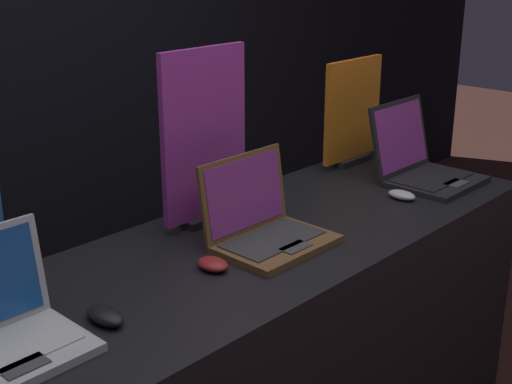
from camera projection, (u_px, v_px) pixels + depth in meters
display_counter at (255, 375)px, 2.23m from camera, size 2.08×0.69×0.91m
mouse_front at (105, 316)px, 1.63m from camera, size 0.06×0.11×0.03m
laptop_middle at (264, 224)px, 2.05m from camera, size 0.33×0.27×0.25m
mouse_middle at (213, 264)px, 1.89m from camera, size 0.07×0.09×0.03m
promo_stand_middle at (205, 141)px, 2.14m from camera, size 0.33×0.07×0.54m
laptop_back at (422, 163)px, 2.58m from camera, size 0.33×0.33×0.28m
mouse_back at (402, 195)px, 2.41m from camera, size 0.06×0.10×0.03m
promo_stand_back at (353, 115)px, 2.74m from camera, size 0.33×0.07×0.41m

